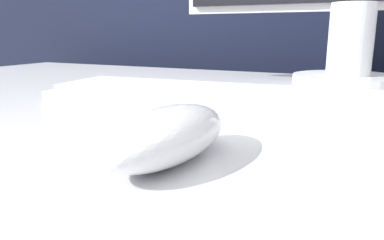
{
  "coord_description": "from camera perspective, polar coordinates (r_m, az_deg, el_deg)",
  "views": [
    {
      "loc": [
        0.06,
        -0.34,
        0.83
      ],
      "look_at": [
        -0.06,
        -0.09,
        0.76
      ],
      "focal_mm": 35.0,
      "sensor_mm": 36.0,
      "label": 1
    }
  ],
  "objects": [
    {
      "name": "partition_panel",
      "position": [
        0.99,
        21.1,
        -5.44
      ],
      "size": [
        5.0,
        0.03,
        1.05
      ],
      "color": "black",
      "rests_on": "ground_plane"
    },
    {
      "name": "keyboard",
      "position": [
        0.43,
        6.39,
        3.15
      ],
      "size": [
        0.46,
        0.14,
        0.02
      ],
      "rotation": [
        0.0,
        0.0,
        0.07
      ],
      "color": "silver",
      "rests_on": "desk"
    },
    {
      "name": "computer_mouse_near",
      "position": [
        0.26,
        -3.76,
        -2.21
      ],
      "size": [
        0.06,
        0.13,
        0.04
      ],
      "rotation": [
        0.0,
        0.0,
        -0.05
      ],
      "color": "white",
      "rests_on": "desk"
    }
  ]
}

